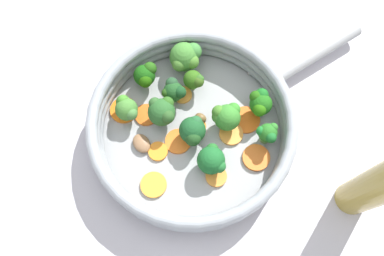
{
  "coord_description": "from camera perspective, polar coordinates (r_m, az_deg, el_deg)",
  "views": [
    {
      "loc": [
        -0.01,
        -0.21,
        0.58
      ],
      "look_at": [
        0.0,
        0.0,
        0.03
      ],
      "focal_mm": 35.0,
      "sensor_mm": 36.0,
      "label": 1
    }
  ],
  "objects": [
    {
      "name": "skillet_rivet_left",
      "position": [
        0.63,
        12.52,
        3.63
      ],
      "size": [
        0.01,
        0.01,
        0.01
      ],
      "primitive_type": "sphere",
      "color": "#969A9C",
      "rests_on": "skillet"
    },
    {
      "name": "broccoli_floret_6",
      "position": [
        0.57,
        0.09,
        -0.41
      ],
      "size": [
        0.04,
        0.05,
        0.05
      ],
      "color": "#7D9C4F",
      "rests_on": "skillet"
    },
    {
      "name": "carrot_slice_2",
      "position": [
        0.58,
        3.71,
        -7.38
      ],
      "size": [
        0.05,
        0.05,
        0.01
      ],
      "primitive_type": "cylinder",
      "rotation": [
        0.0,
        0.0,
        5.29
      ],
      "color": "orange",
      "rests_on": "skillet"
    },
    {
      "name": "carrot_slice_8",
      "position": [
        0.59,
        -2.15,
        -2.05
      ],
      "size": [
        0.05,
        0.05,
        0.0
      ],
      "primitive_type": "cylinder",
      "rotation": [
        0.0,
        0.0,
        0.35
      ],
      "color": "orange",
      "rests_on": "skillet"
    },
    {
      "name": "carrot_slice_1",
      "position": [
        0.61,
        8.17,
        1.26
      ],
      "size": [
        0.06,
        0.06,
        0.0
      ],
      "primitive_type": "cylinder",
      "rotation": [
        0.0,
        0.0,
        1.95
      ],
      "color": "orange",
      "rests_on": "skillet"
    },
    {
      "name": "skillet_rivet_right",
      "position": [
        0.65,
        8.84,
        8.36
      ],
      "size": [
        0.01,
        0.01,
        0.01
      ],
      "primitive_type": "sphere",
      "color": "#98959A",
      "rests_on": "skillet"
    },
    {
      "name": "skillet_rim_wall",
      "position": [
        0.58,
        -0.0,
        0.45
      ],
      "size": [
        0.32,
        0.32,
        0.06
      ],
      "color": "#8F969E",
      "rests_on": "skillet"
    },
    {
      "name": "broccoli_floret_9",
      "position": [
        0.59,
        10.35,
        3.76
      ],
      "size": [
        0.04,
        0.05,
        0.05
      ],
      "color": "#8AB76C",
      "rests_on": "skillet"
    },
    {
      "name": "broccoli_floret_0",
      "position": [
        0.6,
        -9.99,
        3.01
      ],
      "size": [
        0.04,
        0.04,
        0.05
      ],
      "color": "#7AB670",
      "rests_on": "skillet"
    },
    {
      "name": "broccoli_floret_3",
      "position": [
        0.6,
        -2.82,
        5.65
      ],
      "size": [
        0.04,
        0.04,
        0.04
      ],
      "color": "#688C49",
      "rests_on": "skillet"
    },
    {
      "name": "broccoli_floret_2",
      "position": [
        0.61,
        0.35,
        7.31
      ],
      "size": [
        0.03,
        0.03,
        0.04
      ],
      "color": "#6C9D4C",
      "rests_on": "skillet"
    },
    {
      "name": "carrot_slice_5",
      "position": [
        0.59,
        -5.21,
        -3.55
      ],
      "size": [
        0.04,
        0.04,
        0.01
      ],
      "primitive_type": "cylinder",
      "rotation": [
        0.0,
        0.0,
        5.61
      ],
      "color": "orange",
      "rests_on": "skillet"
    },
    {
      "name": "ground_plane",
      "position": [
        0.61,
        -0.0,
        -0.96
      ],
      "size": [
        4.0,
        4.0,
        0.0
      ],
      "primitive_type": "plane",
      "color": "#B9B5C0"
    },
    {
      "name": "carrot_slice_9",
      "position": [
        0.61,
        -6.97,
        2.0
      ],
      "size": [
        0.04,
        0.04,
        0.0
      ],
      "primitive_type": "cylinder",
      "rotation": [
        0.0,
        0.0,
        3.3
      ],
      "color": "orange",
      "rests_on": "skillet"
    },
    {
      "name": "broccoli_floret_1",
      "position": [
        0.62,
        -7.1,
        7.92
      ],
      "size": [
        0.04,
        0.04,
        0.05
      ],
      "color": "#729B4C",
      "rests_on": "skillet"
    },
    {
      "name": "skillet_handle",
      "position": [
        0.68,
        18.05,
        10.47
      ],
      "size": [
        0.18,
        0.11,
        0.02
      ],
      "primitive_type": "cylinder",
      "rotation": [
        1.57,
        0.0,
        2.08
      ],
      "color": "#999B9E",
      "rests_on": "skillet"
    },
    {
      "name": "carrot_slice_7",
      "position": [
        0.58,
        -5.87,
        -8.6
      ],
      "size": [
        0.06,
        0.06,
        0.01
      ],
      "primitive_type": "cylinder",
      "rotation": [
        0.0,
        0.0,
        2.19
      ],
      "color": "orange",
      "rests_on": "skillet"
    },
    {
      "name": "broccoli_floret_4",
      "position": [
        0.62,
        -1.0,
        10.74
      ],
      "size": [
        0.05,
        0.05,
        0.06
      ],
      "color": "#7CB46E",
      "rests_on": "skillet"
    },
    {
      "name": "broccoli_floret_8",
      "position": [
        0.56,
        3.03,
        -4.89
      ],
      "size": [
        0.04,
        0.05,
        0.05
      ],
      "color": "#88AA60",
      "rests_on": "skillet"
    },
    {
      "name": "mushroom_piece_1",
      "position": [
        0.59,
        -7.7,
        -2.33
      ],
      "size": [
        0.04,
        0.04,
        0.01
      ],
      "primitive_type": "ellipsoid",
      "rotation": [
        0.0,
        0.0,
        5.25
      ],
      "color": "#886243",
      "rests_on": "skillet"
    },
    {
      "name": "carrot_slice_3",
      "position": [
        0.62,
        -10.34,
        2.7
      ],
      "size": [
        0.06,
        0.06,
        0.01
      ],
      "primitive_type": "cylinder",
      "rotation": [
        0.0,
        0.0,
        0.28
      ],
      "color": "orange",
      "rests_on": "skillet"
    },
    {
      "name": "carrot_slice_10",
      "position": [
        0.62,
        -1.42,
        5.08
      ],
      "size": [
        0.04,
        0.04,
        0.0
      ],
      "primitive_type": "cylinder",
      "rotation": [
        0.0,
        0.0,
        4.57
      ],
      "color": "#F59737",
      "rests_on": "skillet"
    },
    {
      "name": "oil_bottle",
      "position": [
        0.54,
        27.0,
        -7.66
      ],
      "size": [
        0.05,
        0.05,
        0.25
      ],
      "color": "olive",
      "rests_on": "ground_plane"
    },
    {
      "name": "broccoli_floret_5",
      "position": [
        0.58,
        -4.57,
        2.54
      ],
      "size": [
        0.04,
        0.05,
        0.05
      ],
      "color": "#5C914F",
      "rests_on": "skillet"
    },
    {
      "name": "broccoli_floret_7",
      "position": [
        0.58,
        5.25,
        1.78
      ],
      "size": [
        0.05,
        0.04,
        0.05
      ],
      "color": "#7BA156",
      "rests_on": "skillet"
    },
    {
      "name": "carrot_slice_0",
      "position": [
        0.6,
        5.99,
        -0.88
      ],
      "size": [
        0.05,
        0.05,
        0.01
      ],
      "primitive_type": "cylinder",
      "rotation": [
        0.0,
        0.0,
        1.08
      ],
      "color": "orange",
      "rests_on": "skillet"
    },
    {
      "name": "mushroom_piece_0",
      "position": [
        0.6,
        1.32,
        1.53
      ],
      "size": [
        0.03,
        0.02,
        0.01
      ],
      "primitive_type": "ellipsoid",
      "rotation": [
        0.0,
        0.0,
        2.53
      ],
      "color": "brown",
      "rests_on": "skillet"
    },
    {
      "name": "broccoli_floret_10",
      "position": [
        0.58,
        11.44,
        -0.81
      ],
      "size": [
        0.03,
        0.03,
        0.04
      ],
      "color": "#73A755",
      "rests_on": "skillet"
    },
    {
      "name": "carrot_slice_6",
      "position": [
        0.59,
        9.74,
        -4.47
      ],
      "size": [
        0.05,
        0.05,
        0.01
      ],
      "primitive_type": "cylinder",
      "rotation": [
        0.0,
        0.0,
        4.93
      ],
      "color": "orange",
      "rests_on": "skillet"
    },
    {
      "name": "skillet",
      "position": [
        0.61,
        -0.0,
        -0.74
      ],
      "size": [
        0.3,
        0.3,
        0.01
      ],
      "primitive_type": "cylinder",
      "color": "#939699",
      "rests_on": "ground_plane"
    },
    {
      "name": "carrot_slice_4",
      "position": [
        0.6,
        0.62,
        0.21
      ],
      "size": [
        0.04,
        0.04,
        0.0
      ],
      "primitive_type": "cylinder",
      "rotation": [
        0.0,
        0.0,
        5.26
      ],
      "color": "orange",
      "rests_on": "skillet"
    }
  ]
}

